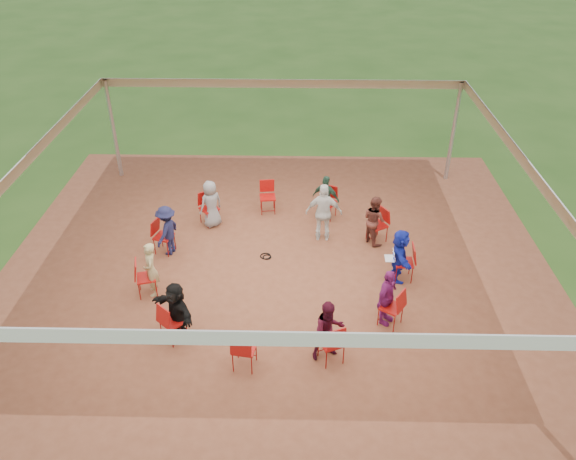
{
  "coord_description": "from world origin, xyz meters",
  "views": [
    {
      "loc": [
        0.5,
        -10.45,
        7.92
      ],
      "look_at": [
        0.27,
        0.3,
        1.06
      ],
      "focal_mm": 35.0,
      "sensor_mm": 36.0,
      "label": 1
    }
  ],
  "objects_px": {
    "chair_7": "(173,321)",
    "chair_0": "(404,263)",
    "chair_8": "(244,349)",
    "standing_person": "(324,213)",
    "person_seated_0": "(400,255)",
    "chair_4": "(209,209)",
    "chair_9": "(331,343)",
    "cable_coil": "(266,256)",
    "person_seated_5": "(151,269)",
    "chair_1": "(377,225)",
    "chair_10": "(391,307)",
    "person_seated_8": "(387,297)",
    "person_seated_1": "(374,220)",
    "person_seated_4": "(167,230)",
    "chair_3": "(268,197)",
    "person_seated_6": "(177,311)",
    "chair_2": "(327,203)",
    "person_seated_7": "(329,331)",
    "chair_6": "(146,278)",
    "chair_5": "(164,237)",
    "person_seated_3": "(211,204)",
    "person_seated_2": "(326,198)",
    "laptop": "(392,257)"
  },
  "relations": [
    {
      "from": "chair_9",
      "to": "chair_3",
      "type": "bearing_deg",
      "value": 81.82
    },
    {
      "from": "chair_9",
      "to": "laptop",
      "type": "xyz_separation_m",
      "value": [
        1.48,
        2.61,
        0.16
      ]
    },
    {
      "from": "chair_5",
      "to": "laptop",
      "type": "height_order",
      "value": "chair_5"
    },
    {
      "from": "person_seated_0",
      "to": "chair_4",
      "type": "bearing_deg",
      "value": 64.9
    },
    {
      "from": "chair_8",
      "to": "chair_9",
      "type": "xyz_separation_m",
      "value": [
        1.63,
        0.2,
        0.0
      ]
    },
    {
      "from": "chair_0",
      "to": "person_seated_4",
      "type": "distance_m",
      "value": 5.65
    },
    {
      "from": "person_seated_1",
      "to": "person_seated_5",
      "type": "relative_size",
      "value": 1.0
    },
    {
      "from": "chair_4",
      "to": "laptop",
      "type": "distance_m",
      "value": 5.04
    },
    {
      "from": "chair_2",
      "to": "person_seated_5",
      "type": "relative_size",
      "value": 0.7
    },
    {
      "from": "chair_6",
      "to": "person_seated_0",
      "type": "relative_size",
      "value": 0.7
    },
    {
      "from": "person_seated_1",
      "to": "person_seated_4",
      "type": "relative_size",
      "value": 1.0
    },
    {
      "from": "chair_7",
      "to": "person_seated_3",
      "type": "relative_size",
      "value": 0.7
    },
    {
      "from": "chair_1",
      "to": "chair_2",
      "type": "relative_size",
      "value": 1.0
    },
    {
      "from": "chair_10",
      "to": "person_seated_7",
      "type": "height_order",
      "value": "person_seated_7"
    },
    {
      "from": "chair_5",
      "to": "chair_6",
      "type": "relative_size",
      "value": 1.0
    },
    {
      "from": "chair_2",
      "to": "chair_10",
      "type": "xyz_separation_m",
      "value": [
        1.14,
        -4.25,
        0.0
      ]
    },
    {
      "from": "person_seated_3",
      "to": "cable_coil",
      "type": "distance_m",
      "value": 2.17
    },
    {
      "from": "chair_4",
      "to": "person_seated_3",
      "type": "height_order",
      "value": "person_seated_3"
    },
    {
      "from": "chair_0",
      "to": "person_seated_5",
      "type": "xyz_separation_m",
      "value": [
        -5.61,
        -0.65,
        0.2
      ]
    },
    {
      "from": "chair_4",
      "to": "chair_9",
      "type": "xyz_separation_m",
      "value": [
        3.0,
        -4.92,
        0.0
      ]
    },
    {
      "from": "chair_3",
      "to": "person_seated_2",
      "type": "distance_m",
      "value": 1.62
    },
    {
      "from": "person_seated_1",
      "to": "person_seated_8",
      "type": "bearing_deg",
      "value": 147.27
    },
    {
      "from": "chair_1",
      "to": "person_seated_8",
      "type": "relative_size",
      "value": 0.7
    },
    {
      "from": "chair_0",
      "to": "person_seated_5",
      "type": "distance_m",
      "value": 5.65
    },
    {
      "from": "person_seated_2",
      "to": "person_seated_7",
      "type": "distance_m",
      "value": 5.08
    },
    {
      "from": "person_seated_8",
      "to": "person_seated_5",
      "type": "bearing_deg",
      "value": 114.55
    },
    {
      "from": "person_seated_0",
      "to": "person_seated_5",
      "type": "bearing_deg",
      "value": 98.18
    },
    {
      "from": "chair_7",
      "to": "person_seated_8",
      "type": "height_order",
      "value": "person_seated_8"
    },
    {
      "from": "chair_9",
      "to": "person_seated_1",
      "type": "relative_size",
      "value": 0.7
    },
    {
      "from": "chair_1",
      "to": "person_seated_5",
      "type": "xyz_separation_m",
      "value": [
        -5.18,
        -2.24,
        0.2
      ]
    },
    {
      "from": "person_seated_4",
      "to": "person_seated_8",
      "type": "height_order",
      "value": "same"
    },
    {
      "from": "chair_9",
      "to": "cable_coil",
      "type": "height_order",
      "value": "chair_9"
    },
    {
      "from": "chair_9",
      "to": "person_seated_8",
      "type": "xyz_separation_m",
      "value": [
        1.17,
        1.11,
        0.2
      ]
    },
    {
      "from": "chair_8",
      "to": "standing_person",
      "type": "bearing_deg",
      "value": 79.49
    },
    {
      "from": "chair_5",
      "to": "person_seated_5",
      "type": "height_order",
      "value": "person_seated_5"
    },
    {
      "from": "chair_10",
      "to": "person_seated_4",
      "type": "relative_size",
      "value": 0.7
    },
    {
      "from": "chair_7",
      "to": "chair_0",
      "type": "bearing_deg",
      "value": 65.45
    },
    {
      "from": "chair_6",
      "to": "chair_10",
      "type": "xyz_separation_m",
      "value": [
        5.22,
        -0.88,
        0.0
      ]
    },
    {
      "from": "chair_1",
      "to": "chair_10",
      "type": "distance_m",
      "value": 3.15
    },
    {
      "from": "chair_3",
      "to": "chair_10",
      "type": "bearing_deg",
      "value": 114.55
    },
    {
      "from": "chair_7",
      "to": "chair_10",
      "type": "height_order",
      "value": "same"
    },
    {
      "from": "chair_4",
      "to": "chair_8",
      "type": "xyz_separation_m",
      "value": [
        1.37,
        -5.12,
        0.0
      ]
    },
    {
      "from": "chair_6",
      "to": "chair_2",
      "type": "bearing_deg",
      "value": 114.55
    },
    {
      "from": "standing_person",
      "to": "chair_2",
      "type": "bearing_deg",
      "value": -93.75
    },
    {
      "from": "chair_4",
      "to": "chair_6",
      "type": "distance_m",
      "value": 3.15
    },
    {
      "from": "chair_0",
      "to": "person_seated_3",
      "type": "bearing_deg",
      "value": 66.01
    },
    {
      "from": "chair_4",
      "to": "person_seated_6",
      "type": "height_order",
      "value": "person_seated_6"
    },
    {
      "from": "chair_4",
      "to": "chair_5",
      "type": "bearing_deg",
      "value": 16.36
    },
    {
      "from": "chair_0",
      "to": "standing_person",
      "type": "bearing_deg",
      "value": 48.96
    },
    {
      "from": "chair_4",
      "to": "person_seated_0",
      "type": "xyz_separation_m",
      "value": [
        4.64,
        -2.31,
        0.2
      ]
    }
  ]
}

